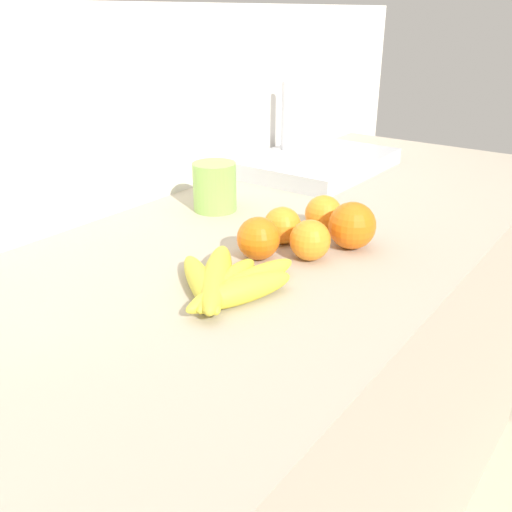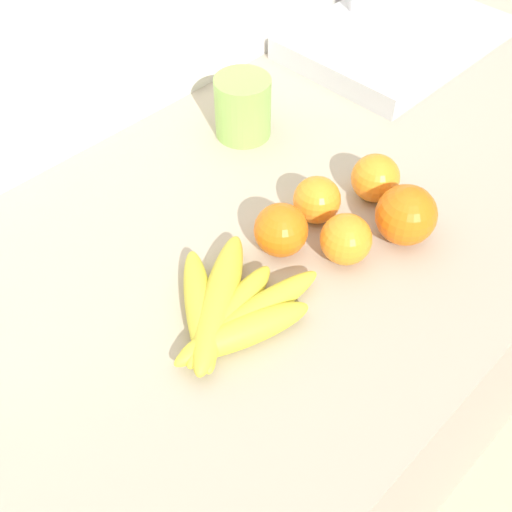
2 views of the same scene
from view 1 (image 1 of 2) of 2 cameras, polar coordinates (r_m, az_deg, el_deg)
name	(u,v)px [view 1 (image 1 of 2)]	position (r m, az deg, el deg)	size (l,w,h in m)	color
counter	(268,433)	(1.25, 1.21, -17.77)	(1.90, 0.67, 0.90)	#ADA08C
wall_back	(143,303)	(1.34, -11.58, -4.76)	(2.30, 0.06, 1.30)	silver
banana_bunch	(226,283)	(0.81, -3.14, -2.79)	(0.22, 0.20, 0.04)	yellow
orange_front	(310,240)	(0.92, 5.59, 1.64)	(0.07, 0.07, 0.07)	orange
orange_center	(283,225)	(0.98, 2.76, 3.19)	(0.07, 0.07, 0.07)	orange
orange_far_right	(352,226)	(0.97, 9.87, 3.11)	(0.08, 0.08, 0.08)	orange
orange_back_right	(324,214)	(1.04, 6.97, 4.32)	(0.07, 0.07, 0.07)	orange
orange_back_left	(258,238)	(0.92, 0.25, 1.83)	(0.07, 0.07, 0.07)	orange
sink_basin	(317,162)	(1.46, 6.26, 9.62)	(0.40, 0.29, 0.22)	#B7BABF
mug	(215,187)	(1.15, -4.27, 7.12)	(0.09, 0.09, 0.10)	#8CBF56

